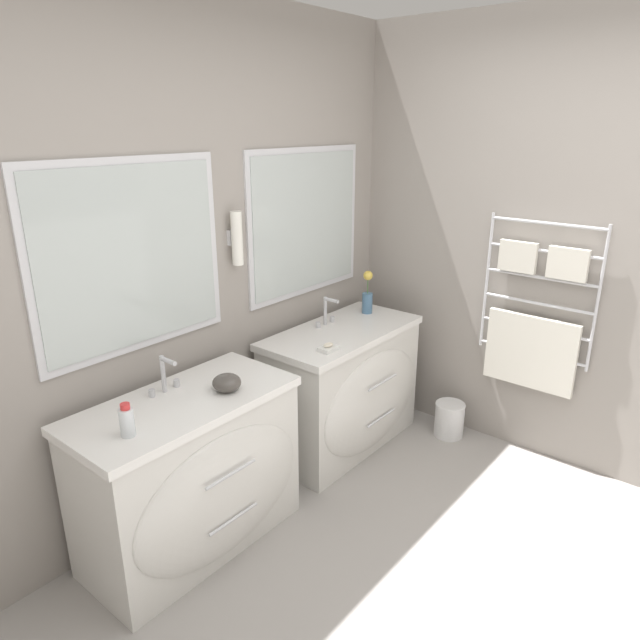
# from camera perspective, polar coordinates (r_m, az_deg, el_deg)

# --- Properties ---
(wall_back) EXTENTS (4.91, 0.14, 2.60)m
(wall_back) POSITION_cam_1_polar(r_m,az_deg,el_deg) (2.93, -14.10, 5.03)
(wall_back) COLOR gray
(wall_back) RESTS_ON ground_plane
(wall_right) EXTENTS (0.13, 3.67, 2.60)m
(wall_right) POSITION_cam_1_polar(r_m,az_deg,el_deg) (3.66, 18.15, 7.16)
(wall_right) COLOR gray
(wall_right) RESTS_ON ground_plane
(vanity_left) EXTENTS (1.07, 0.57, 0.79)m
(vanity_left) POSITION_cam_1_polar(r_m,az_deg,el_deg) (2.88, -12.53, -14.88)
(vanity_left) COLOR silver
(vanity_left) RESTS_ON ground_plane
(vanity_right) EXTENTS (1.07, 0.57, 0.79)m
(vanity_right) POSITION_cam_1_polar(r_m,az_deg,el_deg) (3.63, 2.57, -6.83)
(vanity_right) COLOR silver
(vanity_right) RESTS_ON ground_plane
(faucet_left) EXTENTS (0.17, 0.11, 0.18)m
(faucet_left) POSITION_cam_1_polar(r_m,az_deg,el_deg) (2.77, -15.26, -5.37)
(faucet_left) COLOR silver
(faucet_left) RESTS_ON vanity_left
(faucet_right) EXTENTS (0.17, 0.11, 0.18)m
(faucet_right) POSITION_cam_1_polar(r_m,az_deg,el_deg) (3.54, 0.68, 0.80)
(faucet_right) COLOR silver
(faucet_right) RESTS_ON vanity_right
(toiletry_bottle) EXTENTS (0.06, 0.06, 0.14)m
(toiletry_bottle) POSITION_cam_1_polar(r_m,az_deg,el_deg) (2.46, -18.75, -9.55)
(toiletry_bottle) COLOR silver
(toiletry_bottle) RESTS_ON vanity_left
(amenity_bowl) EXTENTS (0.14, 0.14, 0.08)m
(amenity_bowl) POSITION_cam_1_polar(r_m,az_deg,el_deg) (2.74, -9.30, -6.19)
(amenity_bowl) COLOR #4C4742
(amenity_bowl) RESTS_ON vanity_left
(flower_vase) EXTENTS (0.07, 0.07, 0.29)m
(flower_vase) POSITION_cam_1_polar(r_m,az_deg,el_deg) (3.77, 4.77, 2.44)
(flower_vase) COLOR teal
(flower_vase) RESTS_ON vanity_right
(soap_dish) EXTENTS (0.11, 0.08, 0.04)m
(soap_dish) POSITION_cam_1_polar(r_m,az_deg,el_deg) (3.17, 0.84, -2.79)
(soap_dish) COLOR white
(soap_dish) RESTS_ON vanity_right
(waste_bin) EXTENTS (0.20, 0.20, 0.23)m
(waste_bin) POSITION_cam_1_polar(r_m,az_deg,el_deg) (3.95, 12.81, -9.59)
(waste_bin) COLOR silver
(waste_bin) RESTS_ON ground_plane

